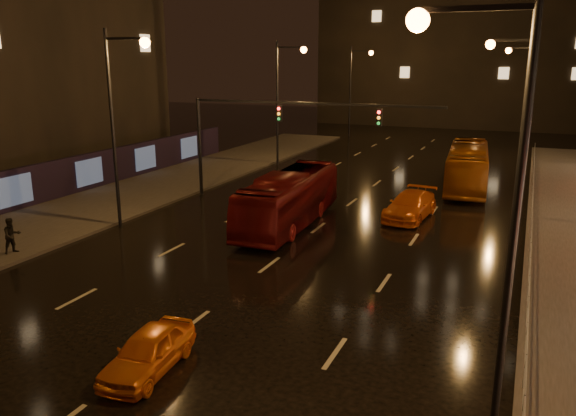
{
  "coord_description": "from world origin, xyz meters",
  "views": [
    {
      "loc": [
        9.71,
        -10.43,
        8.48
      ],
      "look_at": [
        0.69,
        10.41,
        2.5
      ],
      "focal_mm": 35.0,
      "sensor_mm": 36.0,
      "label": 1
    }
  ],
  "objects_px": {
    "bus_red": "(289,199)",
    "taxi_near": "(148,351)",
    "bus_curb": "(467,167)",
    "pedestrian_b": "(12,236)",
    "taxi_far": "(410,205)"
  },
  "relations": [
    {
      "from": "bus_red",
      "to": "taxi_near",
      "type": "height_order",
      "value": "bus_red"
    },
    {
      "from": "bus_curb",
      "to": "pedestrian_b",
      "type": "height_order",
      "value": "bus_curb"
    },
    {
      "from": "bus_curb",
      "to": "pedestrian_b",
      "type": "distance_m",
      "value": 28.17
    },
    {
      "from": "bus_red",
      "to": "bus_curb",
      "type": "distance_m",
      "value": 15.07
    },
    {
      "from": "bus_red",
      "to": "pedestrian_b",
      "type": "distance_m",
      "value": 13.32
    },
    {
      "from": "taxi_far",
      "to": "pedestrian_b",
      "type": "distance_m",
      "value": 20.05
    },
    {
      "from": "taxi_near",
      "to": "taxi_far",
      "type": "bearing_deg",
      "value": 74.22
    },
    {
      "from": "pedestrian_b",
      "to": "taxi_near",
      "type": "bearing_deg",
      "value": -98.33
    },
    {
      "from": "pedestrian_b",
      "to": "bus_curb",
      "type": "bearing_deg",
      "value": -19.87
    },
    {
      "from": "taxi_far",
      "to": "bus_curb",
      "type": "bearing_deg",
      "value": 82.82
    },
    {
      "from": "bus_curb",
      "to": "bus_red",
      "type": "bearing_deg",
      "value": -125.3
    },
    {
      "from": "taxi_near",
      "to": "taxi_far",
      "type": "height_order",
      "value": "taxi_far"
    },
    {
      "from": "taxi_near",
      "to": "bus_curb",
      "type": "bearing_deg",
      "value": 73.63
    },
    {
      "from": "taxi_far",
      "to": "pedestrian_b",
      "type": "height_order",
      "value": "pedestrian_b"
    },
    {
      "from": "bus_red",
      "to": "taxi_far",
      "type": "distance_m",
      "value": 6.85
    }
  ]
}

